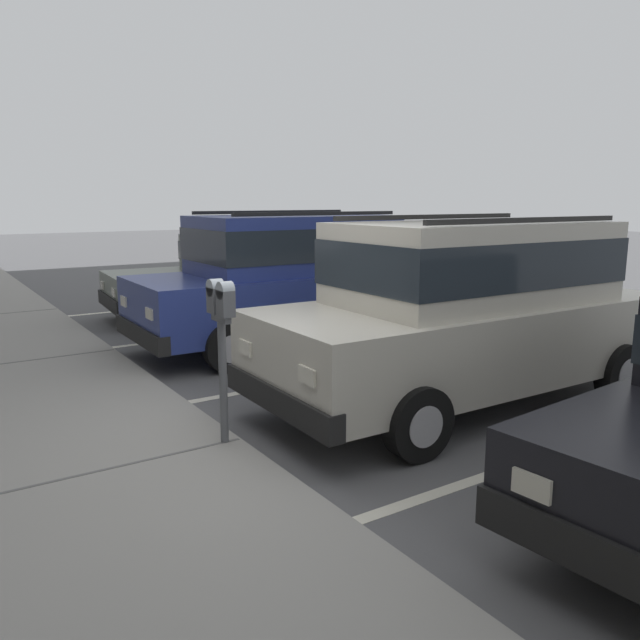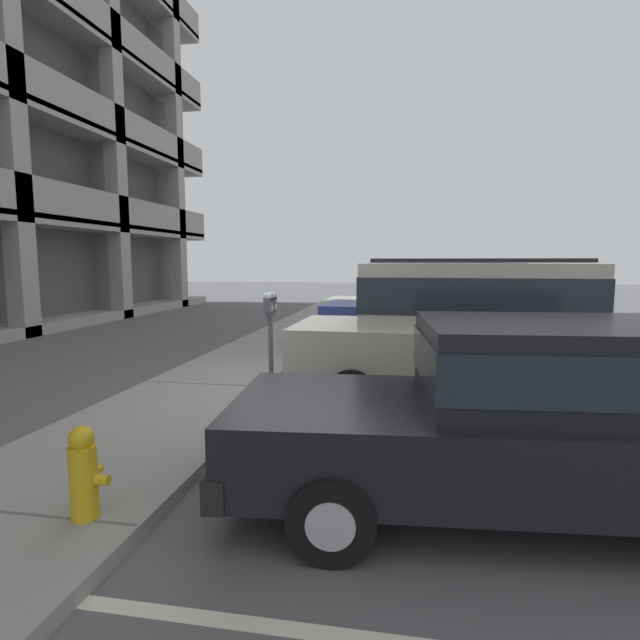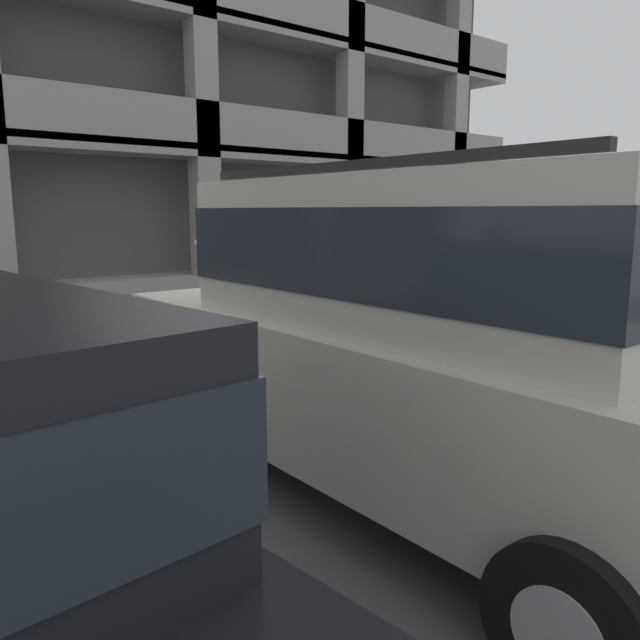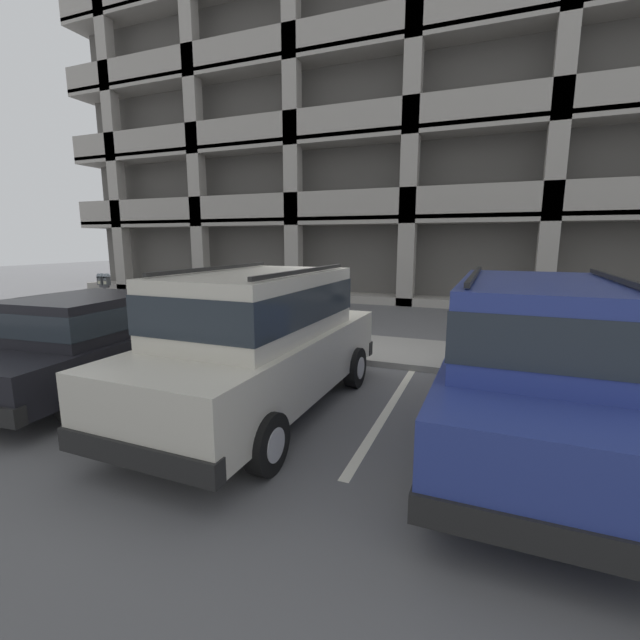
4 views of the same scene
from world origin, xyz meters
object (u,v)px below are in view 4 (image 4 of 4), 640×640
(parking_meter_far, at_px, (105,288))
(fire_hydrant, at_px, (186,322))
(red_sedan, at_px, (98,339))
(dark_hatchback, at_px, (534,358))
(parking_meter_near, at_px, (337,303))
(parking_garage, at_px, (434,89))
(silver_suv, at_px, (260,336))

(parking_meter_far, height_order, fire_hydrant, parking_meter_far)
(red_sedan, relative_size, parking_meter_far, 3.14)
(red_sedan, distance_m, dark_hatchback, 6.39)
(parking_meter_far, bearing_deg, red_sedan, -43.54)
(parking_meter_near, xyz_separation_m, fire_hydrant, (-3.98, 0.30, -0.72))
(parking_meter_near, height_order, fire_hydrant, parking_meter_near)
(red_sedan, bearing_deg, fire_hydrant, 100.90)
(parking_meter_far, distance_m, parking_garage, 16.47)
(parking_meter_far, xyz_separation_m, fire_hydrant, (2.22, 0.28, -0.75))
(dark_hatchback, height_order, fire_hydrant, dark_hatchback)
(silver_suv, bearing_deg, dark_hatchback, 3.66)
(dark_hatchback, xyz_separation_m, parking_garage, (-3.43, 15.84, 7.95))
(silver_suv, bearing_deg, red_sedan, -176.87)
(red_sedan, distance_m, fire_hydrant, 3.38)
(dark_hatchback, distance_m, parking_meter_near, 4.23)
(fire_hydrant, bearing_deg, red_sedan, -74.54)
(dark_hatchback, bearing_deg, parking_meter_far, 164.94)
(silver_suv, height_order, red_sedan, silver_suv)
(dark_hatchback, distance_m, parking_meter_far, 9.87)
(silver_suv, distance_m, dark_hatchback, 3.43)
(parking_garage, bearing_deg, parking_meter_near, -89.41)
(parking_meter_near, xyz_separation_m, parking_garage, (-0.14, 13.19, 7.85))
(dark_hatchback, bearing_deg, parking_garage, 102.91)
(dark_hatchback, relative_size, fire_hydrant, 6.86)
(silver_suv, xyz_separation_m, parking_meter_far, (-6.07, 2.85, 0.12))
(dark_hatchback, relative_size, parking_meter_near, 3.37)
(silver_suv, relative_size, fire_hydrant, 6.87)
(silver_suv, xyz_separation_m, fire_hydrant, (-3.85, 3.12, -0.62))
(silver_suv, relative_size, parking_meter_near, 3.37)
(red_sedan, xyz_separation_m, parking_garage, (2.95, 16.13, 8.21))
(dark_hatchback, xyz_separation_m, parking_meter_near, (-3.30, 2.66, 0.09))
(silver_suv, relative_size, dark_hatchback, 1.00)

